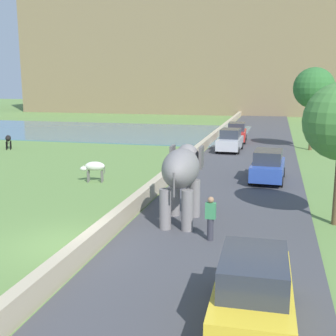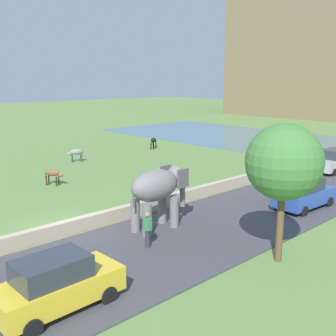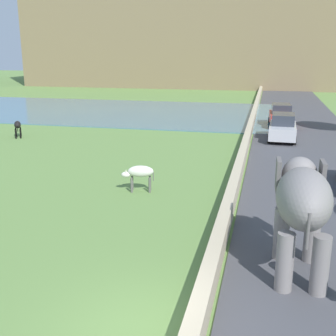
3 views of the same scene
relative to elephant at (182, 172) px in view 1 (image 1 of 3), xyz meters
name	(u,v)px [view 1 (image 1 of 3)]	position (x,y,z in m)	size (l,w,h in m)	color
ground_plane	(63,245)	(-3.42, -3.45, -2.04)	(220.00, 220.00, 0.00)	#608442
road_surface	(248,155)	(1.58, 16.55, -2.01)	(7.00, 120.00, 0.06)	#424247
barrier_wall	(194,153)	(-2.22, 14.55, -1.67)	(0.40, 110.00, 0.73)	tan
lake	(85,131)	(-17.42, 28.99, -2.00)	(36.00, 18.00, 0.08)	slate
hill_distant	(210,42)	(-9.42, 68.92, 10.71)	(64.00, 28.00, 25.49)	#7F6B4C
elephant	(182,172)	(0.00, 0.00, 0.00)	(1.47, 3.48, 2.99)	slate
person_beside_elephant	(210,218)	(1.43, -1.89, -1.16)	(0.36, 0.22, 1.63)	#33333D
car_red	(236,133)	(0.00, 23.73, -1.14)	(1.92, 4.06, 1.80)	red
car_yellow	(253,291)	(3.16, -7.02, -1.14)	(1.86, 4.03, 1.80)	gold
car_silver	(230,140)	(0.01, 18.21, -1.14)	(1.89, 4.05, 1.80)	#B7B7BC
car_blue	(268,166)	(3.15, 8.09, -1.14)	(1.94, 4.07, 1.80)	#2D4CA8
cow_black	(8,139)	(-17.94, 15.20, -1.20)	(1.00, 1.36, 1.15)	black
cow_white	(94,167)	(-6.22, 5.71, -1.20)	(1.42, 0.66, 1.15)	silver
tree_mid	(314,88)	(6.28, 20.66, 2.93)	(3.26, 3.26, 6.62)	brown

